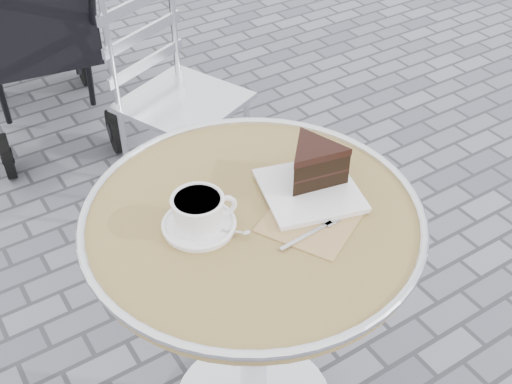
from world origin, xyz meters
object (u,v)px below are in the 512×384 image
cappuccino_set (199,214)px  bistro_chair (162,73)px  baby_stroller (26,17)px  cafe_table (253,269)px  cake_plate_set (313,170)px

cappuccino_set → bistro_chair: (0.37, 0.97, -0.25)m
cappuccino_set → baby_stroller: bearing=100.2°
cafe_table → baby_stroller: 1.77m
cafe_table → baby_stroller: (0.02, 1.77, -0.08)m
bistro_chair → cake_plate_set: bearing=-118.7°
cappuccino_set → cafe_table: bearing=1.8°
cafe_table → cake_plate_set: bearing=1.1°
cappuccino_set → cake_plate_set: (0.27, -0.02, 0.01)m
cappuccino_set → baby_stroller: 1.77m
cafe_table → cappuccino_set: 0.23m
cafe_table → bistro_chair: size_ratio=0.90×
cappuccino_set → baby_stroller: baby_stroller is taller
baby_stroller → cappuccino_set: bearing=-85.6°
cake_plate_set → cafe_table: bearing=-163.1°
cake_plate_set → bistro_chair: size_ratio=0.38×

